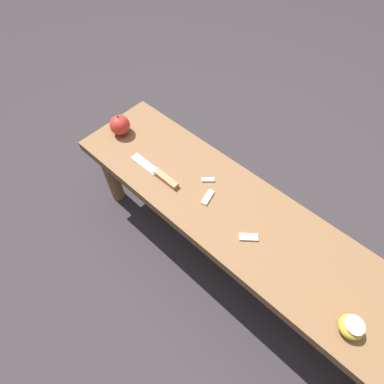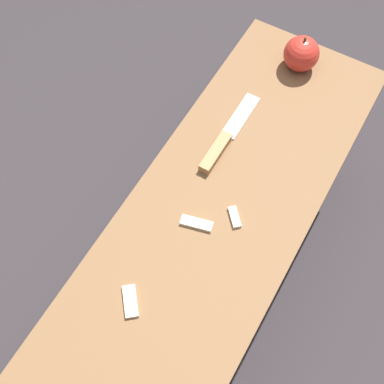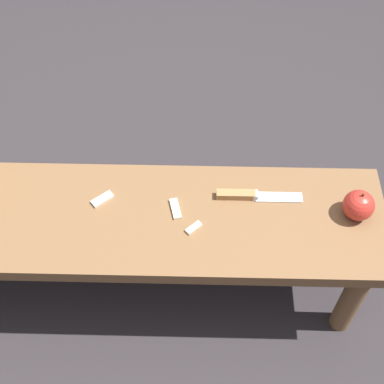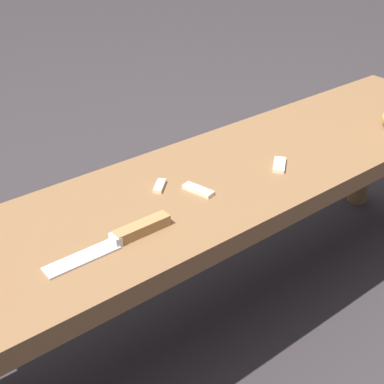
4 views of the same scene
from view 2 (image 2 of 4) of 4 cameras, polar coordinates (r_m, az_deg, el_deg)
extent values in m
plane|color=#2D282B|center=(1.37, -1.76, -15.33)|extent=(8.00, 8.00, 0.00)
cube|color=brown|center=(1.01, -2.33, -10.64)|extent=(1.38, 0.34, 0.04)
cylinder|color=brown|center=(1.48, 6.93, 9.67)|extent=(0.06, 0.06, 0.35)
cylinder|color=brown|center=(1.46, 14.84, 5.95)|extent=(0.06, 0.06, 0.35)
cube|color=silver|center=(1.18, 5.22, 8.08)|extent=(0.13, 0.03, 0.00)
cube|color=silver|center=(1.14, 3.79, 6.11)|extent=(0.01, 0.03, 0.02)
cube|color=#9E7042|center=(1.11, 2.53, 4.25)|extent=(0.10, 0.02, 0.02)
sphere|color=red|center=(1.26, 11.59, 14.25)|extent=(0.08, 0.08, 0.08)
cylinder|color=#4C3319|center=(1.23, 11.96, 15.60)|extent=(0.01, 0.01, 0.01)
cube|color=beige|center=(1.04, 0.48, -3.36)|extent=(0.04, 0.07, 0.01)
cube|color=beige|center=(0.99, -6.59, -11.51)|extent=(0.06, 0.06, 0.01)
cube|color=beige|center=(1.05, 4.56, -2.69)|extent=(0.04, 0.04, 0.01)
camera|label=1|loc=(0.67, -66.45, 25.24)|focal=28.00mm
camera|label=3|loc=(0.76, 100.24, 13.53)|focal=50.00mm
camera|label=4|loc=(1.35, -17.38, 41.98)|focal=50.00mm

